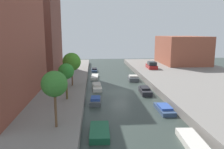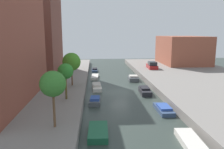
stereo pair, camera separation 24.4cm
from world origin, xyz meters
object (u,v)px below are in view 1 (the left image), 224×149
(moored_boat_left_2, at_px, (96,100))
(moored_boat_left_3, at_px, (97,87))
(street_tree_0, at_px, (54,84))
(moored_boat_right_3, at_px, (133,78))
(parked_car, at_px, (152,65))
(moored_boat_right_2, at_px, (145,91))
(moored_boat_right_0, at_px, (192,142))
(street_tree_2, at_px, (72,62))
(moored_boat_right_1, at_px, (164,109))
(moored_boat_left_1, at_px, (100,132))
(moored_boat_left_4, at_px, (95,77))
(apartment_tower_far, at_px, (31,24))
(street_tree_1, at_px, (66,72))
(moored_boat_left_5, at_px, (94,70))
(low_block_right, at_px, (182,50))

(moored_boat_left_2, bearing_deg, moored_boat_left_3, 87.65)
(street_tree_0, distance_m, moored_boat_right_3, 24.67)
(parked_car, relative_size, moored_boat_right_2, 1.21)
(moored_boat_right_0, bearing_deg, street_tree_2, 122.41)
(moored_boat_right_1, bearing_deg, street_tree_2, 139.66)
(moored_boat_left_1, xyz_separation_m, moored_boat_right_1, (7.37, 5.30, 0.01))
(moored_boat_left_2, bearing_deg, moored_boat_left_4, 89.95)
(moored_boat_right_2, bearing_deg, moored_boat_right_0, -88.97)
(apartment_tower_far, height_order, street_tree_2, apartment_tower_far)
(moored_boat_left_2, height_order, moored_boat_left_3, moored_boat_left_2)
(street_tree_1, relative_size, street_tree_2, 0.88)
(moored_boat_right_1, bearing_deg, moored_boat_right_3, 92.07)
(street_tree_2, bearing_deg, apartment_tower_far, 122.56)
(moored_boat_left_1, bearing_deg, moored_boat_left_4, 90.54)
(street_tree_0, relative_size, moored_boat_left_5, 1.32)
(street_tree_2, height_order, parked_car, street_tree_2)
(low_block_right, xyz_separation_m, street_tree_0, (-24.97, -36.40, 0.26))
(low_block_right, relative_size, moored_boat_left_3, 2.84)
(parked_car, bearing_deg, low_block_right, 37.23)
(moored_boat_right_3, bearing_deg, moored_boat_right_1, -87.93)
(moored_boat_left_5, height_order, moored_boat_right_0, moored_boat_left_5)
(moored_boat_left_1, relative_size, moored_boat_right_3, 1.16)
(moored_boat_left_1, bearing_deg, moored_boat_right_3, 72.68)
(apartment_tower_far, xyz_separation_m, moored_boat_right_1, (19.96, -23.42, -10.05))
(street_tree_0, height_order, moored_boat_left_2, street_tree_0)
(apartment_tower_far, distance_m, moored_boat_left_1, 32.93)
(street_tree_0, bearing_deg, moored_boat_left_4, 82.34)
(street_tree_1, relative_size, moored_boat_right_1, 1.09)
(moored_boat_left_5, xyz_separation_m, moored_boat_right_3, (7.03, -10.47, 0.10))
(moored_boat_left_2, xyz_separation_m, moored_boat_right_3, (7.02, 12.91, 0.06))
(parked_car, distance_m, moored_boat_right_2, 17.13)
(moored_boat_left_5, bearing_deg, moored_boat_right_2, -69.78)
(parked_car, height_order, moored_boat_right_2, parked_car)
(parked_car, bearing_deg, moored_boat_left_3, -132.94)
(apartment_tower_far, xyz_separation_m, moored_boat_left_5, (12.34, 3.48, -10.03))
(apartment_tower_far, relative_size, moored_boat_right_0, 4.50)
(moored_boat_left_2, bearing_deg, parked_car, 58.64)
(street_tree_1, distance_m, moored_boat_left_3, 10.05)
(moored_boat_right_0, relative_size, moored_boat_right_3, 1.31)
(moored_boat_left_4, bearing_deg, moored_boat_right_0, -74.55)
(parked_car, bearing_deg, moored_boat_left_5, 165.61)
(street_tree_2, relative_size, moored_boat_left_5, 1.35)
(moored_boat_left_3, bearing_deg, moored_boat_right_1, -55.92)
(moored_boat_left_3, bearing_deg, moored_boat_right_3, 39.89)
(moored_boat_right_1, bearing_deg, apartment_tower_far, 130.44)
(moored_boat_left_3, xyz_separation_m, moored_boat_right_3, (6.72, 5.62, 0.06))
(parked_car, distance_m, moored_boat_left_1, 31.48)
(moored_boat_right_0, bearing_deg, moored_boat_left_3, 111.12)
(moored_boat_left_2, distance_m, moored_boat_right_2, 8.16)
(street_tree_1, xyz_separation_m, moored_boat_left_3, (3.62, 8.53, -3.90))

